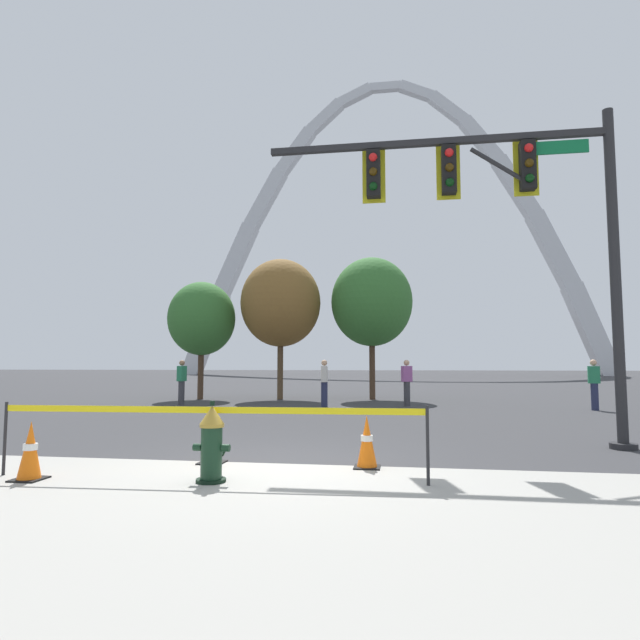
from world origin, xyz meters
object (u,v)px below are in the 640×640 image
(fire_hydrant, at_px, (212,444))
(traffic_cone_curb_edge, at_px, (367,442))
(pedestrian_walking_right, at_px, (594,384))
(pedestrian_near_trees, at_px, (407,382))
(traffic_cone_by_hydrant, at_px, (212,439))
(traffic_cone_mid_sidewalk, at_px, (30,451))
(monument_arch, at_px, (387,240))
(pedestrian_standing_center, at_px, (324,383))
(pedestrian_walking_left, at_px, (182,382))
(traffic_signal_gantry, at_px, (509,209))

(fire_hydrant, distance_m, traffic_cone_curb_edge, 2.17)
(pedestrian_walking_right, bearing_deg, pedestrian_near_trees, 172.28)
(traffic_cone_by_hydrant, xyz_separation_m, traffic_cone_curb_edge, (2.25, -0.00, 0.00))
(fire_hydrant, distance_m, traffic_cone_by_hydrant, 1.25)
(traffic_cone_curb_edge, bearing_deg, traffic_cone_mid_sidewalk, -161.00)
(monument_arch, xyz_separation_m, pedestrian_walking_right, (7.73, -52.67, -17.39))
(pedestrian_near_trees, bearing_deg, traffic_cone_curb_edge, -93.41)
(fire_hydrant, height_order, traffic_cone_curb_edge, fire_hydrant)
(pedestrian_walking_right, distance_m, pedestrian_near_trees, 5.86)
(traffic_cone_mid_sidewalk, bearing_deg, monument_arch, 87.49)
(traffic_cone_curb_edge, xyz_separation_m, pedestrian_standing_center, (-2.11, 10.29, 0.46))
(pedestrian_standing_center, bearing_deg, pedestrian_near_trees, 15.93)
(monument_arch, bearing_deg, fire_hydrant, -90.50)
(traffic_cone_by_hydrant, bearing_deg, pedestrian_walking_left, 115.72)
(traffic_signal_gantry, xyz_separation_m, pedestrian_standing_center, (-4.57, 7.95, -3.45))
(pedestrian_walking_right, bearing_deg, fire_hydrant, -125.87)
(traffic_cone_by_hydrant, distance_m, monument_arch, 65.46)
(pedestrian_standing_center, height_order, pedestrian_walking_right, same)
(traffic_cone_mid_sidewalk, xyz_separation_m, traffic_signal_gantry, (6.56, 3.75, 3.91))
(fire_hydrant, distance_m, pedestrian_walking_right, 14.15)
(traffic_cone_curb_edge, xyz_separation_m, pedestrian_walking_left, (-7.26, 10.41, 0.46))
(traffic_cone_by_hydrant, bearing_deg, fire_hydrant, -70.01)
(pedestrian_standing_center, distance_m, pedestrian_near_trees, 2.88)
(traffic_cone_curb_edge, xyz_separation_m, traffic_signal_gantry, (2.46, 2.34, 3.91))
(fire_hydrant, relative_size, traffic_signal_gantry, 0.15)
(fire_hydrant, xyz_separation_m, traffic_cone_mid_sidewalk, (-2.27, -0.24, -0.11))
(traffic_cone_curb_edge, bearing_deg, monument_arch, 91.15)
(fire_hydrant, bearing_deg, traffic_cone_curb_edge, 32.62)
(traffic_cone_by_hydrant, xyz_separation_m, monument_arch, (0.98, 62.97, 17.85))
(fire_hydrant, height_order, traffic_signal_gantry, traffic_signal_gantry)
(traffic_cone_curb_edge, distance_m, traffic_signal_gantry, 5.18)
(monument_arch, distance_m, pedestrian_standing_center, 55.48)
(monument_arch, distance_m, pedestrian_near_trees, 54.76)
(traffic_cone_by_hydrant, distance_m, pedestrian_near_trees, 11.47)
(traffic_cone_by_hydrant, xyz_separation_m, pedestrian_walking_right, (8.71, 10.30, 0.46))
(traffic_cone_by_hydrant, bearing_deg, monument_arch, 89.11)
(traffic_signal_gantry, height_order, pedestrian_walking_right, traffic_signal_gantry)
(fire_hydrant, distance_m, pedestrian_near_trees, 12.50)
(traffic_cone_mid_sidewalk, bearing_deg, traffic_cone_curb_edge, 19.00)
(traffic_cone_mid_sidewalk, relative_size, traffic_cone_curb_edge, 1.00)
(traffic_cone_mid_sidewalk, height_order, traffic_signal_gantry, traffic_signal_gantry)
(traffic_cone_curb_edge, xyz_separation_m, monument_arch, (-1.27, 62.97, 17.85))
(pedestrian_standing_center, bearing_deg, pedestrian_walking_right, 0.03)
(traffic_cone_mid_sidewalk, height_order, pedestrian_walking_left, pedestrian_walking_left)
(traffic_signal_gantry, relative_size, pedestrian_standing_center, 4.04)
(traffic_signal_gantry, xyz_separation_m, pedestrian_near_trees, (-1.80, 8.74, -3.45))
(traffic_cone_mid_sidewalk, relative_size, pedestrian_walking_left, 0.46)
(fire_hydrant, height_order, traffic_cone_mid_sidewalk, fire_hydrant)
(pedestrian_walking_left, bearing_deg, pedestrian_walking_right, -0.48)
(pedestrian_standing_center, bearing_deg, monument_arch, 89.09)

